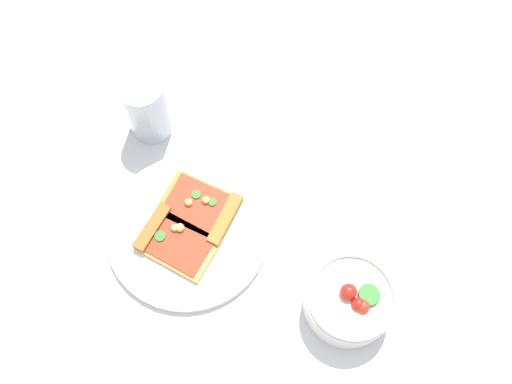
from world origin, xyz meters
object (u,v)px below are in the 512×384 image
object	(u,v)px
soda_glass	(147,109)
paper_napkin	(345,145)
salad_bowl	(350,300)
plate	(186,232)
pizza_slice_near	(172,238)
pizza_slice_far	(203,209)

from	to	relation	value
soda_glass	paper_napkin	distance (m)	0.33
salad_bowl	paper_napkin	bearing A→B (deg)	50.01
salad_bowl	paper_napkin	distance (m)	0.27
plate	paper_napkin	xyz separation A→B (m)	(0.30, -0.03, -0.01)
plate	pizza_slice_near	size ratio (longest dim) A/B	1.92
pizza_slice_near	pizza_slice_far	size ratio (longest dim) A/B	0.93
paper_napkin	pizza_slice_far	bearing A→B (deg)	170.39
pizza_slice_far	paper_napkin	size ratio (longest dim) A/B	0.92
plate	salad_bowl	bearing A→B (deg)	-61.98
plate	salad_bowl	world-z (taller)	salad_bowl
plate	salad_bowl	xyz separation A→B (m)	(0.13, -0.24, 0.03)
pizza_slice_far	pizza_slice_near	bearing A→B (deg)	-171.63
plate	pizza_slice_far	bearing A→B (deg)	14.49
plate	pizza_slice_near	xyz separation A→B (m)	(-0.02, 0.00, 0.01)
pizza_slice_near	pizza_slice_far	xyz separation A→B (m)	(0.07, 0.01, -0.00)
salad_bowl	pizza_slice_far	bearing A→B (deg)	108.98
plate	soda_glass	distance (m)	0.21
pizza_slice_far	plate	bearing A→B (deg)	-165.51
pizza_slice_near	pizza_slice_far	world-z (taller)	same
plate	soda_glass	size ratio (longest dim) A/B	2.06
pizza_slice_near	salad_bowl	world-z (taller)	salad_bowl
pizza_slice_far	soda_glass	world-z (taller)	soda_glass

